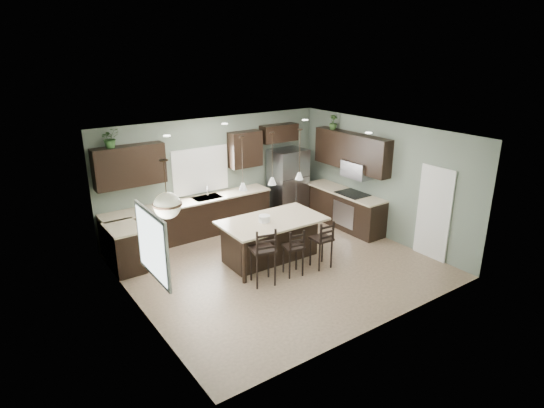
{
  "coord_description": "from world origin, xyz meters",
  "views": [
    {
      "loc": [
        -5.1,
        -7.03,
        4.43
      ],
      "look_at": [
        0.1,
        0.4,
        1.25
      ],
      "focal_mm": 30.0,
      "sensor_mm": 36.0,
      "label": 1
    }
  ],
  "objects_px": {
    "bar_stool_left": "(263,255)",
    "bar_stool_center": "(293,252)",
    "plant_back_left": "(110,138)",
    "refrigerator": "(288,183)",
    "serving_dish": "(264,219)",
    "bar_stool_right": "(321,244)",
    "kitchen_island": "(272,240)"
  },
  "relations": [
    {
      "from": "refrigerator",
      "to": "plant_back_left",
      "type": "height_order",
      "value": "plant_back_left"
    },
    {
      "from": "bar_stool_center",
      "to": "plant_back_left",
      "type": "xyz_separation_m",
      "value": [
        -2.5,
        3.03,
        2.1
      ]
    },
    {
      "from": "serving_dish",
      "to": "bar_stool_center",
      "type": "relative_size",
      "value": 0.24
    },
    {
      "from": "kitchen_island",
      "to": "bar_stool_left",
      "type": "relative_size",
      "value": 1.84
    },
    {
      "from": "serving_dish",
      "to": "bar_stool_right",
      "type": "distance_m",
      "value": 1.3
    },
    {
      "from": "serving_dish",
      "to": "bar_stool_right",
      "type": "relative_size",
      "value": 0.23
    },
    {
      "from": "bar_stool_left",
      "to": "bar_stool_right",
      "type": "distance_m",
      "value": 1.4
    },
    {
      "from": "kitchen_island",
      "to": "plant_back_left",
      "type": "xyz_separation_m",
      "value": [
        -2.56,
        2.22,
        2.15
      ]
    },
    {
      "from": "bar_stool_center",
      "to": "plant_back_left",
      "type": "bearing_deg",
      "value": 140.86
    },
    {
      "from": "bar_stool_center",
      "to": "bar_stool_left",
      "type": "bearing_deg",
      "value": -172.43
    },
    {
      "from": "refrigerator",
      "to": "serving_dish",
      "type": "height_order",
      "value": "refrigerator"
    },
    {
      "from": "refrigerator",
      "to": "kitchen_island",
      "type": "bearing_deg",
      "value": -133.94
    },
    {
      "from": "kitchen_island",
      "to": "plant_back_left",
      "type": "bearing_deg",
      "value": 139.89
    },
    {
      "from": "kitchen_island",
      "to": "serving_dish",
      "type": "relative_size",
      "value": 9.21
    },
    {
      "from": "bar_stool_center",
      "to": "plant_back_left",
      "type": "height_order",
      "value": "plant_back_left"
    },
    {
      "from": "serving_dish",
      "to": "bar_stool_left",
      "type": "relative_size",
      "value": 0.2
    },
    {
      "from": "kitchen_island",
      "to": "bar_stool_center",
      "type": "bearing_deg",
      "value": -92.75
    },
    {
      "from": "kitchen_island",
      "to": "bar_stool_center",
      "type": "xyz_separation_m",
      "value": [
        -0.05,
        -0.81,
        0.04
      ]
    },
    {
      "from": "bar_stool_center",
      "to": "bar_stool_right",
      "type": "height_order",
      "value": "bar_stool_right"
    },
    {
      "from": "kitchen_island",
      "to": "bar_stool_right",
      "type": "distance_m",
      "value": 1.08
    },
    {
      "from": "refrigerator",
      "to": "plant_back_left",
      "type": "bearing_deg",
      "value": 176.53
    },
    {
      "from": "refrigerator",
      "to": "bar_stool_center",
      "type": "relative_size",
      "value": 1.83
    },
    {
      "from": "serving_dish",
      "to": "bar_stool_left",
      "type": "xyz_separation_m",
      "value": [
        -0.56,
        -0.77,
        -0.39
      ]
    },
    {
      "from": "bar_stool_center",
      "to": "plant_back_left",
      "type": "relative_size",
      "value": 2.41
    },
    {
      "from": "kitchen_island",
      "to": "bar_stool_right",
      "type": "height_order",
      "value": "bar_stool_right"
    },
    {
      "from": "bar_stool_left",
      "to": "refrigerator",
      "type": "bearing_deg",
      "value": 59.92
    },
    {
      "from": "serving_dish",
      "to": "bar_stool_center",
      "type": "xyz_separation_m",
      "value": [
        0.15,
        -0.81,
        -0.49
      ]
    },
    {
      "from": "refrigerator",
      "to": "bar_stool_center",
      "type": "xyz_separation_m",
      "value": [
        -1.93,
        -2.76,
        -0.42
      ]
    },
    {
      "from": "bar_stool_left",
      "to": "bar_stool_center",
      "type": "bearing_deg",
      "value": 10.34
    },
    {
      "from": "bar_stool_left",
      "to": "plant_back_left",
      "type": "xyz_separation_m",
      "value": [
        -1.8,
        2.99,
        2.01
      ]
    },
    {
      "from": "refrigerator",
      "to": "kitchen_island",
      "type": "distance_m",
      "value": 2.75
    },
    {
      "from": "kitchen_island",
      "to": "bar_stool_center",
      "type": "relative_size",
      "value": 2.19
    }
  ]
}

